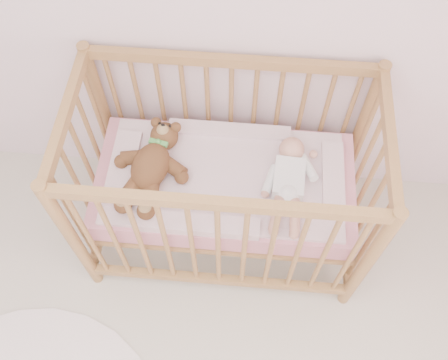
# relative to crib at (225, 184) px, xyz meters

# --- Properties ---
(crib) EXTENTS (1.36, 0.76, 1.00)m
(crib) POSITION_rel_crib_xyz_m (0.00, 0.00, 0.00)
(crib) COLOR #AF834A
(crib) RESTS_ON floor
(mattress) EXTENTS (1.22, 0.62, 0.13)m
(mattress) POSITION_rel_crib_xyz_m (0.00, 0.00, -0.01)
(mattress) COLOR pink
(mattress) RESTS_ON crib
(blanket) EXTENTS (1.10, 0.58, 0.06)m
(blanket) POSITION_rel_crib_xyz_m (0.00, 0.00, 0.06)
(blanket) COLOR pink
(blanket) RESTS_ON mattress
(baby) EXTENTS (0.28, 0.54, 0.13)m
(baby) POSITION_rel_crib_xyz_m (0.29, -0.02, 0.14)
(baby) COLOR white
(baby) RESTS_ON blanket
(teddy_bear) EXTENTS (0.47, 0.59, 0.15)m
(teddy_bear) POSITION_rel_crib_xyz_m (-0.34, -0.02, 0.15)
(teddy_bear) COLOR brown
(teddy_bear) RESTS_ON blanket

